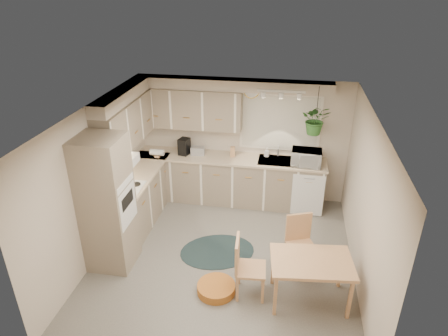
{
  "coord_description": "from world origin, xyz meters",
  "views": [
    {
      "loc": [
        0.87,
        -5.02,
        4.09
      ],
      "look_at": [
        -0.09,
        0.55,
        1.32
      ],
      "focal_mm": 32.0,
      "sensor_mm": 36.0,
      "label": 1
    }
  ],
  "objects": [
    {
      "name": "chair_left",
      "position": [
        0.5,
        -0.7,
        0.45
      ],
      "size": [
        0.45,
        0.45,
        0.91
      ],
      "primitive_type": "cube",
      "rotation": [
        0.0,
        0.0,
        -1.5
      ],
      "color": "tan",
      "rests_on": "floor"
    },
    {
      "name": "counter_left",
      "position": [
        -1.69,
        0.88,
        0.92
      ],
      "size": [
        0.64,
        1.89,
        0.04
      ],
      "primitive_type": "cube",
      "color": "#C9AE92",
      "rests_on": "base_cab_left"
    },
    {
      "name": "wall_left",
      "position": [
        -2.0,
        0.0,
        1.2
      ],
      "size": [
        0.04,
        4.2,
        2.4
      ],
      "primitive_type": "cube",
      "color": "beige",
      "rests_on": "floor"
    },
    {
      "name": "knife_block",
      "position": [
        -0.15,
        1.85,
        1.04
      ],
      "size": [
        0.1,
        0.1,
        0.19
      ],
      "primitive_type": "cube",
      "rotation": [
        0.0,
        0.0,
        0.11
      ],
      "color": "tan",
      "rests_on": "counter_back"
    },
    {
      "name": "floor",
      "position": [
        0.0,
        0.0,
        0.0
      ],
      "size": [
        4.2,
        4.2,
        0.0
      ],
      "primitive_type": "plane",
      "color": "slate",
      "rests_on": "ground"
    },
    {
      "name": "wall_front",
      "position": [
        0.0,
        -2.1,
        1.2
      ],
      "size": [
        4.0,
        0.04,
        2.4
      ],
      "primitive_type": "cube",
      "color": "beige",
      "rests_on": "floor"
    },
    {
      "name": "upper_cab_left",
      "position": [
        -1.82,
        1.0,
        1.83
      ],
      "size": [
        0.35,
        2.0,
        0.75
      ],
      "primitive_type": "cube",
      "color": "gray",
      "rests_on": "wall_left"
    },
    {
      "name": "counter_back",
      "position": [
        -0.2,
        1.79,
        0.92
      ],
      "size": [
        3.64,
        0.64,
        0.04
      ],
      "primitive_type": "cube",
      "color": "#C9AE92",
      "rests_on": "base_cab_back"
    },
    {
      "name": "soffit_left",
      "position": [
        -1.85,
        1.0,
        2.3
      ],
      "size": [
        0.3,
        2.0,
        0.2
      ],
      "primitive_type": "cube",
      "color": "beige",
      "rests_on": "wall_left"
    },
    {
      "name": "microwave",
      "position": [
        1.22,
        1.7,
        1.12
      ],
      "size": [
        0.54,
        0.31,
        0.36
      ],
      "primitive_type": "imported",
      "rotation": [
        0.0,
        0.0,
        -0.03
      ],
      "color": "silver",
      "rests_on": "counter_back"
    },
    {
      "name": "base_cab_left",
      "position": [
        -1.7,
        0.88,
        0.45
      ],
      "size": [
        0.6,
        1.85,
        0.9
      ],
      "primitive_type": "cube",
      "color": "gray",
      "rests_on": "floor"
    },
    {
      "name": "wall_right",
      "position": [
        2.0,
        0.0,
        1.2
      ],
      "size": [
        0.04,
        4.2,
        2.4
      ],
      "primitive_type": "cube",
      "color": "beige",
      "rests_on": "floor"
    },
    {
      "name": "wall_oven_face",
      "position": [
        -1.35,
        -0.38,
        1.05
      ],
      "size": [
        0.02,
        0.56,
        0.58
      ],
      "primitive_type": "cube",
      "color": "silver",
      "rests_on": "oven_stack"
    },
    {
      "name": "window_blinds",
      "position": [
        0.7,
        2.07,
        1.6
      ],
      "size": [
        1.4,
        0.02,
        1.0
      ],
      "primitive_type": "cube",
      "color": "white",
      "rests_on": "wall_back"
    },
    {
      "name": "oven_stack",
      "position": [
        -1.68,
        -0.38,
        1.05
      ],
      "size": [
        0.65,
        0.65,
        2.1
      ],
      "primitive_type": "cube",
      "color": "gray",
      "rests_on": "floor"
    },
    {
      "name": "sink",
      "position": [
        0.7,
        1.8,
        0.9
      ],
      "size": [
        0.7,
        0.48,
        0.1
      ],
      "primitive_type": "cube",
      "color": "#A4A6AB",
      "rests_on": "counter_back"
    },
    {
      "name": "window_frame",
      "position": [
        0.7,
        2.08,
        1.6
      ],
      "size": [
        1.5,
        0.02,
        1.1
      ],
      "primitive_type": "cube",
      "color": "silver",
      "rests_on": "wall_back"
    },
    {
      "name": "wall_clock",
      "position": [
        0.15,
        2.07,
        2.18
      ],
      "size": [
        0.3,
        0.03,
        0.3
      ],
      "primitive_type": "cylinder",
      "rotation": [
        1.57,
        0.0,
        0.0
      ],
      "color": "gold",
      "rests_on": "wall_back"
    },
    {
      "name": "soap_bottle",
      "position": [
        0.49,
        1.95,
        0.98
      ],
      "size": [
        0.12,
        0.19,
        0.08
      ],
      "primitive_type": "imported",
      "rotation": [
        0.0,
        0.0,
        -0.23
      ],
      "color": "silver",
      "rests_on": "counter_back"
    },
    {
      "name": "hanging_plant",
      "position": [
        1.32,
        1.7,
        1.76
      ],
      "size": [
        0.48,
        0.54,
        0.42
      ],
      "primitive_type": "imported",
      "rotation": [
        0.0,
        0.0,
        -0.01
      ],
      "color": "#2C5F26",
      "rests_on": "ceiling"
    },
    {
      "name": "coffee_maker",
      "position": [
        -1.09,
        1.8,
        1.1
      ],
      "size": [
        0.22,
        0.25,
        0.32
      ],
      "primitive_type": "cube",
      "rotation": [
        0.0,
        0.0,
        -0.23
      ],
      "color": "black",
      "rests_on": "counter_back"
    },
    {
      "name": "pet_bed",
      "position": [
        0.02,
        -0.77,
        0.06
      ],
      "size": [
        0.55,
        0.55,
        0.13
      ],
      "primitive_type": "cylinder",
      "rotation": [
        0.0,
        0.0,
        -0.02
      ],
      "color": "#B86524",
      "rests_on": "floor"
    },
    {
      "name": "base_cab_back",
      "position": [
        -0.2,
        1.8,
        0.45
      ],
      "size": [
        3.6,
        0.6,
        0.9
      ],
      "primitive_type": "cube",
      "color": "gray",
      "rests_on": "floor"
    },
    {
      "name": "upper_cab_back",
      "position": [
        -1.0,
        1.93,
        1.83
      ],
      "size": [
        2.0,
        0.35,
        0.75
      ],
      "primitive_type": "cube",
      "color": "gray",
      "rests_on": "wall_back"
    },
    {
      "name": "soffit_back",
      "position": [
        -0.2,
        1.95,
        2.3
      ],
      "size": [
        3.6,
        0.3,
        0.2
      ],
      "primitive_type": "cube",
      "color": "beige",
      "rests_on": "wall_back"
    },
    {
      "name": "ceiling",
      "position": [
        0.0,
        0.0,
        2.4
      ],
      "size": [
        4.2,
        4.2,
        0.0
      ],
      "primitive_type": "plane",
      "color": "silver",
      "rests_on": "wall_back"
    },
    {
      "name": "toaster",
      "position": [
        -0.82,
        1.82,
        1.02
      ],
      "size": [
        0.28,
        0.18,
        0.16
      ],
      "primitive_type": "cube",
      "rotation": [
        0.0,
        0.0,
        0.1
      ],
      "color": "#A4A6AB",
      "rests_on": "counter_back"
    },
    {
      "name": "dishwasher_front",
      "position": [
        1.3,
        1.49,
        0.42
      ],
      "size": [
        0.58,
        0.02,
        0.83
      ],
      "primitive_type": "cube",
      "color": "silver",
      "rests_on": "base_cab_back"
    },
    {
      "name": "dining_table",
      "position": [
        1.3,
        -0.69,
        0.34
      ],
      "size": [
        1.15,
        0.83,
        0.68
      ],
      "primitive_type": "cube",
      "rotation": [
        0.0,
        0.0,
        0.11
      ],
      "color": "tan",
      "rests_on": "floor"
    },
    {
      "name": "chair_back",
      "position": [
        1.19,
        -0.08,
        0.45
      ],
      "size": [
        0.54,
        0.54,
        0.89
      ],
      "primitive_type": "cube",
      "rotation": [
        0.0,
        0.0,
        3.51
      ],
      "color": "tan",
      "rests_on": "floor"
    },
    {
      "name": "wall_back",
      "position": [
        0.0,
        2.1,
        1.2
      ],
      "size": [
        4.0,
        0.04,
        2.4
      ],
      "primitive_type": "cube",
      "color": "beige",
      "rests_on": "floor"
    },
    {
      "name": "cooktop",
      "position": [
        -1.68,
        0.3,
        0.94
      ],
      "size": [
        0.52,
        0.58,
        0.02
      ],
      "primitive_type": "cube",
      "color": "silver",
      "rests_on": "counter_left"
    },
    {
      "name": "track_light_bar",
      "position": [
        0.7,
        1.55,
        2.33
      ],
      "size": [
        0.8,
        0.04,
        0.04
      ],
      "primitive_type": "cube",
      "color": "silver",
      "rests_on": "ceiling"
    },
    {
      "name": "range_hood",
      "position": [
        -1.7,
        0.3,
        1.4
      ],
      "size": [
        0.4,
        0.6,
        0.14
      ],
      "primitive_type": "cube",
      "color": "silver",
      "rests_on": "upper_cab_left"
    },
    {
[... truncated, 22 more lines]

